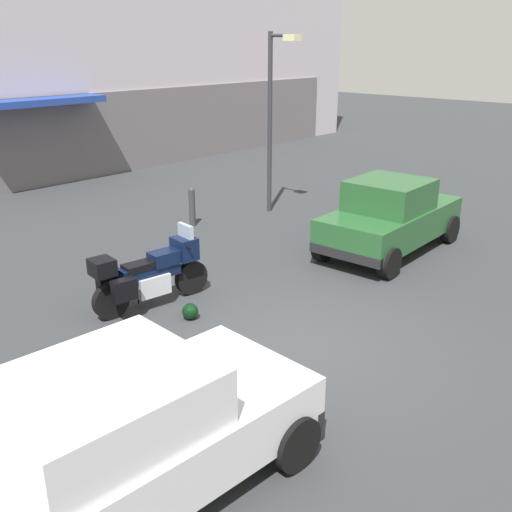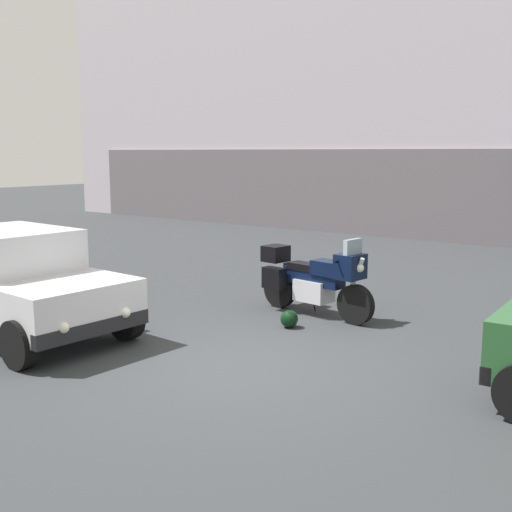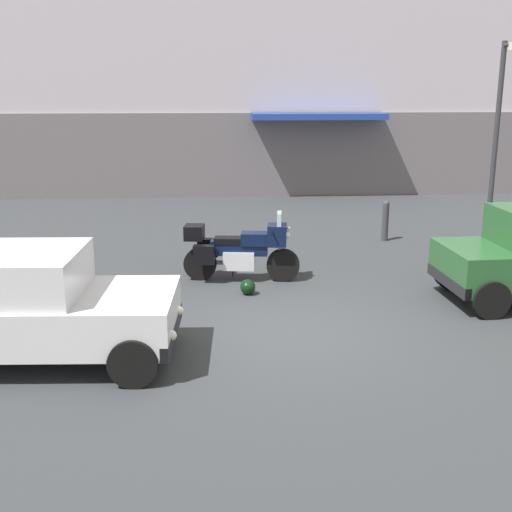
% 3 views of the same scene
% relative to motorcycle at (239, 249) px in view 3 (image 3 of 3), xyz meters
% --- Properties ---
extents(ground_plane, '(80.00, 80.00, 0.00)m').
position_rel_motorcycle_xyz_m(ground_plane, '(0.53, -2.81, -0.62)').
color(ground_plane, '#2D3033').
extents(building_facade_rear, '(37.93, 3.40, 11.42)m').
position_rel_motorcycle_xyz_m(building_facade_rear, '(0.53, 11.03, 5.04)').
color(building_facade_rear, '#B2A8B2').
rests_on(building_facade_rear, ground).
extents(motorcycle, '(2.26, 0.88, 1.36)m').
position_rel_motorcycle_xyz_m(motorcycle, '(0.00, 0.00, 0.00)').
color(motorcycle, black).
rests_on(motorcycle, ground).
extents(helmet, '(0.28, 0.28, 0.28)m').
position_rel_motorcycle_xyz_m(helmet, '(0.12, -0.90, -0.48)').
color(helmet, black).
rests_on(helmet, ground).
extents(car_sedan_far, '(4.65, 2.13, 1.56)m').
position_rel_motorcycle_xyz_m(car_sedan_far, '(-3.28, -3.59, 0.16)').
color(car_sedan_far, silver).
rests_on(car_sedan_far, ground).
extents(streetlamp_curbside, '(0.28, 0.94, 4.65)m').
position_rel_motorcycle_xyz_m(streetlamp_curbside, '(6.07, 2.43, 2.22)').
color(streetlamp_curbside, '#2D2D33').
rests_on(streetlamp_curbside, ground).
extents(bollard_curbside, '(0.16, 0.16, 1.00)m').
position_rel_motorcycle_xyz_m(bollard_curbside, '(3.72, 3.10, -0.09)').
color(bollard_curbside, '#333338').
rests_on(bollard_curbside, ground).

